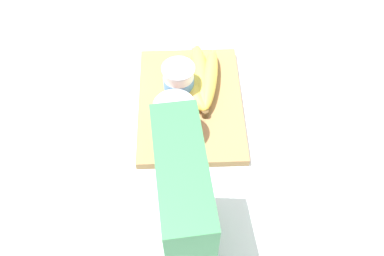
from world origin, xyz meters
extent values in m
plane|color=white|center=(0.00, 0.00, 0.00)|extent=(2.40, 2.40, 0.00)
cube|color=#A37A4C|center=(0.00, 0.00, 0.01)|extent=(0.30, 0.22, 0.02)
cube|color=#38844C|center=(-0.31, 0.02, 0.14)|extent=(0.18, 0.08, 0.28)
cylinder|color=white|center=(-0.08, 0.03, 0.06)|extent=(0.07, 0.07, 0.08)
cylinder|color=#DB384C|center=(-0.08, 0.03, 0.06)|extent=(0.07, 0.07, 0.04)
cylinder|color=silver|center=(-0.08, 0.03, 0.10)|extent=(0.08, 0.08, 0.00)
cylinder|color=white|center=(0.02, 0.02, 0.06)|extent=(0.06, 0.06, 0.08)
cylinder|color=#5193D1|center=(0.02, 0.02, 0.06)|extent=(0.06, 0.06, 0.03)
cylinder|color=silver|center=(0.02, 0.02, 0.10)|extent=(0.07, 0.07, 0.00)
ellipsoid|color=#EACE4B|center=(0.04, -0.04, 0.04)|extent=(0.17, 0.06, 0.04)
ellipsoid|color=#EACE4B|center=(0.05, -0.02, 0.04)|extent=(0.19, 0.05, 0.04)
ellipsoid|color=#EACE4B|center=(0.04, -0.01, 0.03)|extent=(0.17, 0.08, 0.03)
ellipsoid|color=#EACE4B|center=(0.03, 0.01, 0.04)|extent=(0.15, 0.10, 0.04)
cylinder|color=brown|center=(-0.04, -0.03, 0.03)|extent=(0.01, 0.01, 0.02)
cylinder|color=silver|center=(0.22, -0.04, 0.00)|extent=(0.09, 0.08, 0.01)
ellipsoid|color=silver|center=(0.17, 0.00, 0.01)|extent=(0.04, 0.04, 0.01)
camera|label=1|loc=(-0.55, 0.02, 0.68)|focal=38.69mm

